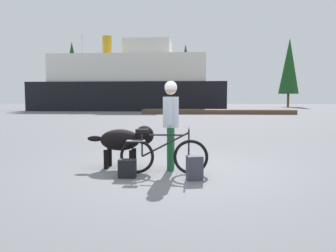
# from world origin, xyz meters

# --- Properties ---
(ground_plane) EXTENTS (160.00, 160.00, 0.00)m
(ground_plane) POSITION_xyz_m (0.00, 0.00, 0.00)
(ground_plane) COLOR slate
(bicycle) EXTENTS (1.71, 0.44, 0.89)m
(bicycle) POSITION_xyz_m (-0.16, -0.30, 0.37)
(bicycle) COLOR black
(bicycle) RESTS_ON ground_plane
(person_cyclist) EXTENTS (0.32, 0.53, 1.80)m
(person_cyclist) POSITION_xyz_m (-0.03, 0.12, 1.10)
(person_cyclist) COLOR #19592D
(person_cyclist) RESTS_ON ground_plane
(dog) EXTENTS (1.41, 0.52, 0.89)m
(dog) POSITION_xyz_m (-1.00, 0.22, 0.59)
(dog) COLOR black
(dog) RESTS_ON ground_plane
(backpack) EXTENTS (0.32, 0.26, 0.43)m
(backpack) POSITION_xyz_m (0.45, -0.71, 0.22)
(backpack) COLOR #3F3F4C
(backpack) RESTS_ON ground_plane
(handbag_pannier) EXTENTS (0.32, 0.18, 0.34)m
(handbag_pannier) POSITION_xyz_m (-0.78, -0.65, 0.17)
(handbag_pannier) COLOR black
(handbag_pannier) RESTS_ON ground_plane
(dock_pier) EXTENTS (13.93, 2.82, 0.40)m
(dock_pier) POSITION_xyz_m (2.63, 24.84, 0.20)
(dock_pier) COLOR brown
(dock_pier) RESTS_ON ground_plane
(ferry_boat) EXTENTS (22.73, 7.19, 8.92)m
(ferry_boat) POSITION_xyz_m (-7.22, 33.32, 3.16)
(ferry_boat) COLOR black
(ferry_boat) RESTS_ON ground_plane
(sailboat_moored) EXTENTS (8.69, 2.43, 9.88)m
(sailboat_moored) POSITION_xyz_m (-14.26, 36.76, 0.50)
(sailboat_moored) COLOR navy
(sailboat_moored) RESTS_ON ground_plane
(pine_tree_far_left) EXTENTS (3.26, 3.26, 11.40)m
(pine_tree_far_left) POSITION_xyz_m (-21.05, 51.14, 7.21)
(pine_tree_far_left) COLOR #4C331E
(pine_tree_far_left) RESTS_ON ground_plane
(pine_tree_center) EXTENTS (3.44, 3.44, 10.61)m
(pine_tree_center) POSITION_xyz_m (-0.97, 50.56, 6.32)
(pine_tree_center) COLOR #4C331E
(pine_tree_center) RESTS_ON ground_plane
(pine_tree_far_right) EXTENTS (3.30, 3.30, 11.50)m
(pine_tree_far_right) POSITION_xyz_m (16.38, 50.84, 6.84)
(pine_tree_far_right) COLOR #4C331E
(pine_tree_far_right) RESTS_ON ground_plane
(pine_tree_mid_back) EXTENTS (2.96, 2.96, 12.09)m
(pine_tree_mid_back) POSITION_xyz_m (-11.69, 57.33, 7.53)
(pine_tree_mid_back) COLOR #4C331E
(pine_tree_mid_back) RESTS_ON ground_plane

